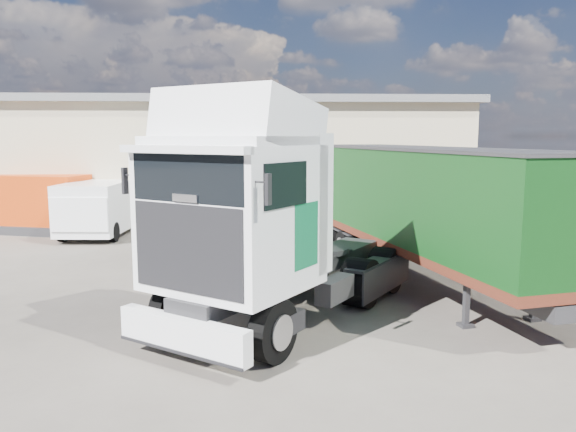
{
  "coord_description": "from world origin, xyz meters",
  "views": [
    {
      "loc": [
        0.35,
        -12.17,
        3.68
      ],
      "look_at": [
        1.08,
        3.0,
        1.52
      ],
      "focal_mm": 35.0,
      "sensor_mm": 36.0,
      "label": 1
    }
  ],
  "objects_px": {
    "tractor_unit": "(261,232)",
    "orange_skip": "(46,207)",
    "panel_van": "(102,207)",
    "box_trailer": "(421,201)"
  },
  "relations": [
    {
      "from": "tractor_unit",
      "to": "orange_skip",
      "type": "relative_size",
      "value": 1.71
    },
    {
      "from": "panel_van",
      "to": "orange_skip",
      "type": "xyz_separation_m",
      "value": [
        -2.35,
        0.75,
        -0.07
      ]
    },
    {
      "from": "box_trailer",
      "to": "panel_van",
      "type": "height_order",
      "value": "box_trailer"
    },
    {
      "from": "box_trailer",
      "to": "orange_skip",
      "type": "xyz_separation_m",
      "value": [
        -12.35,
        8.21,
        -1.11
      ]
    },
    {
      "from": "box_trailer",
      "to": "panel_van",
      "type": "bearing_deg",
      "value": 130.93
    },
    {
      "from": "tractor_unit",
      "to": "panel_van",
      "type": "height_order",
      "value": "tractor_unit"
    },
    {
      "from": "tractor_unit",
      "to": "box_trailer",
      "type": "height_order",
      "value": "tractor_unit"
    },
    {
      "from": "tractor_unit",
      "to": "panel_van",
      "type": "bearing_deg",
      "value": 154.06
    },
    {
      "from": "tractor_unit",
      "to": "orange_skip",
      "type": "distance_m",
      "value": 14.28
    },
    {
      "from": "box_trailer",
      "to": "tractor_unit",
      "type": "bearing_deg",
      "value": -152.48
    }
  ]
}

